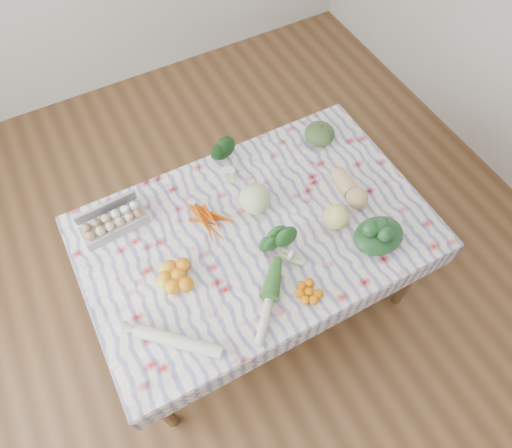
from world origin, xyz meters
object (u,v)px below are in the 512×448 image
object	(u,v)px
dining_table	(256,239)
grapefruit	(337,217)
kabocha_squash	(320,134)
egg_carton	(114,224)
butternut_squash	(350,188)
cabbage	(255,199)

from	to	relation	value
dining_table	grapefruit	xyz separation A→B (m)	(0.36, -0.15, 0.15)
kabocha_squash	grapefruit	xyz separation A→B (m)	(-0.22, -0.49, 0.01)
egg_carton	grapefruit	xyz separation A→B (m)	(0.94, -0.47, 0.02)
dining_table	butternut_squash	distance (m)	0.53
kabocha_squash	grapefruit	bearing A→B (deg)	-113.94
egg_carton	grapefruit	distance (m)	1.05
butternut_squash	dining_table	bearing A→B (deg)	178.69
cabbage	butternut_squash	xyz separation A→B (m)	(0.45, -0.15, -0.02)
cabbage	butternut_squash	world-z (taller)	cabbage
cabbage	grapefruit	xyz separation A→B (m)	(0.30, -0.27, -0.01)
egg_carton	kabocha_squash	xyz separation A→B (m)	(1.16, 0.02, 0.01)
kabocha_squash	cabbage	bearing A→B (deg)	-156.24
dining_table	cabbage	distance (m)	0.21
kabocha_squash	cabbage	world-z (taller)	cabbage
cabbage	butternut_squash	size ratio (longest dim) A/B	0.66
kabocha_squash	dining_table	bearing A→B (deg)	-148.90
grapefruit	kabocha_squash	bearing A→B (deg)	66.06
kabocha_squash	butternut_squash	size ratio (longest dim) A/B	0.70
egg_carton	cabbage	bearing A→B (deg)	-21.49
butternut_squash	grapefruit	bearing A→B (deg)	-142.04
egg_carton	butternut_squash	bearing A→B (deg)	-21.83
dining_table	kabocha_squash	xyz separation A→B (m)	(0.57, 0.35, 0.14)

